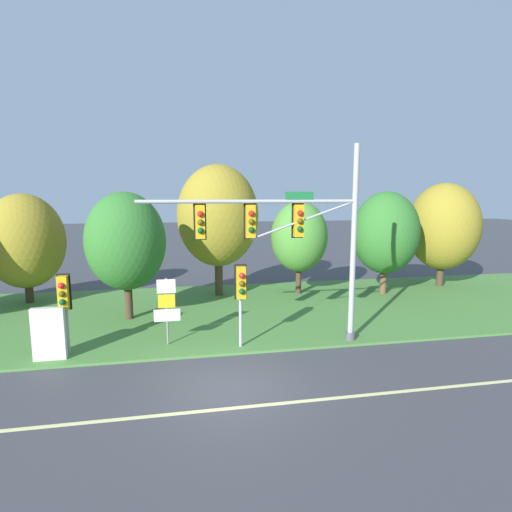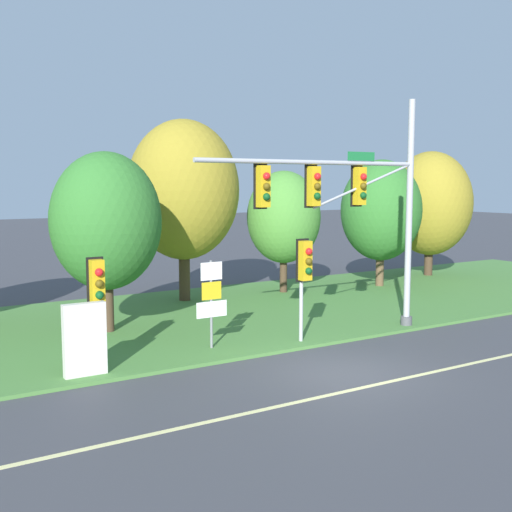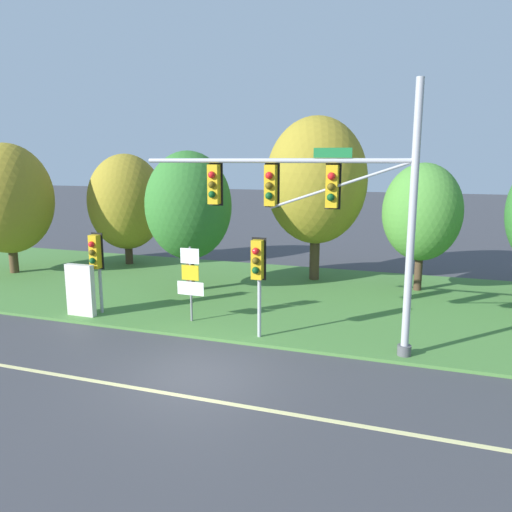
{
  "view_description": "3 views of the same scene",
  "coord_description": "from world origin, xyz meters",
  "px_view_note": "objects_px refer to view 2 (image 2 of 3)",
  "views": [
    {
      "loc": [
        -1.41,
        -11.53,
        5.88
      ],
      "look_at": [
        1.46,
        3.6,
        3.56
      ],
      "focal_mm": 28.0,
      "sensor_mm": 36.0,
      "label": 1
    },
    {
      "loc": [
        -10.88,
        -12.88,
        5.07
      ],
      "look_at": [
        -0.22,
        4.22,
        2.75
      ],
      "focal_mm": 45.0,
      "sensor_mm": 36.0,
      "label": 2
    },
    {
      "loc": [
        5.63,
        -11.36,
        5.72
      ],
      "look_at": [
        0.21,
        4.39,
        2.48
      ],
      "focal_mm": 35.0,
      "sensor_mm": 36.0,
      "label": 3
    }
  ],
  "objects_px": {
    "tree_furthest_back": "(430,204)",
    "tree_behind_signpost": "(106,221)",
    "info_kiosk": "(85,340)",
    "tree_tall_centre": "(284,217)",
    "pedestrian_signal_further_along": "(97,289)",
    "route_sign_post": "(211,296)",
    "tree_right_far": "(381,210)",
    "tree_mid_verge": "(183,190)",
    "traffic_signal_mast": "(353,199)",
    "pedestrian_signal_near_kerb": "(305,267)"
  },
  "relations": [
    {
      "from": "tree_furthest_back",
      "to": "tree_behind_signpost",
      "type": "bearing_deg",
      "value": -169.32
    },
    {
      "from": "tree_behind_signpost",
      "to": "info_kiosk",
      "type": "distance_m",
      "value": 5.7
    },
    {
      "from": "tree_tall_centre",
      "to": "pedestrian_signal_further_along",
      "type": "bearing_deg",
      "value": -146.07
    },
    {
      "from": "route_sign_post",
      "to": "tree_right_far",
      "type": "bearing_deg",
      "value": 26.15
    },
    {
      "from": "tree_mid_verge",
      "to": "tree_furthest_back",
      "type": "height_order",
      "value": "tree_mid_verge"
    },
    {
      "from": "tree_mid_verge",
      "to": "tree_right_far",
      "type": "relative_size",
      "value": 1.25
    },
    {
      "from": "traffic_signal_mast",
      "to": "tree_tall_centre",
      "type": "bearing_deg",
      "value": 71.16
    },
    {
      "from": "traffic_signal_mast",
      "to": "pedestrian_signal_near_kerb",
      "type": "distance_m",
      "value": 2.87
    },
    {
      "from": "tree_furthest_back",
      "to": "tree_right_far",
      "type": "bearing_deg",
      "value": -164.86
    },
    {
      "from": "tree_right_far",
      "to": "tree_mid_verge",
      "type": "bearing_deg",
      "value": 171.23
    },
    {
      "from": "tree_tall_centre",
      "to": "tree_mid_verge",
      "type": "bearing_deg",
      "value": 173.78
    },
    {
      "from": "route_sign_post",
      "to": "tree_right_far",
      "type": "height_order",
      "value": "tree_right_far"
    },
    {
      "from": "traffic_signal_mast",
      "to": "tree_tall_centre",
      "type": "relative_size",
      "value": 1.53
    },
    {
      "from": "route_sign_post",
      "to": "tree_tall_centre",
      "type": "relative_size",
      "value": 0.48
    },
    {
      "from": "traffic_signal_mast",
      "to": "info_kiosk",
      "type": "height_order",
      "value": "traffic_signal_mast"
    },
    {
      "from": "tree_behind_signpost",
      "to": "pedestrian_signal_further_along",
      "type": "bearing_deg",
      "value": -112.33
    },
    {
      "from": "pedestrian_signal_near_kerb",
      "to": "route_sign_post",
      "type": "height_order",
      "value": "pedestrian_signal_near_kerb"
    },
    {
      "from": "tree_behind_signpost",
      "to": "tree_right_far",
      "type": "height_order",
      "value": "tree_right_far"
    },
    {
      "from": "traffic_signal_mast",
      "to": "pedestrian_signal_further_along",
      "type": "bearing_deg",
      "value": 176.83
    },
    {
      "from": "tree_furthest_back",
      "to": "pedestrian_signal_near_kerb",
      "type": "bearing_deg",
      "value": -150.01
    },
    {
      "from": "pedestrian_signal_near_kerb",
      "to": "tree_furthest_back",
      "type": "relative_size",
      "value": 0.49
    },
    {
      "from": "tree_behind_signpost",
      "to": "route_sign_post",
      "type": "bearing_deg",
      "value": -63.28
    },
    {
      "from": "tree_right_far",
      "to": "info_kiosk",
      "type": "distance_m",
      "value": 18.04
    },
    {
      "from": "pedestrian_signal_near_kerb",
      "to": "tree_mid_verge",
      "type": "xyz_separation_m",
      "value": [
        -0.04,
        8.48,
        2.27
      ]
    },
    {
      "from": "tree_right_far",
      "to": "tree_behind_signpost",
      "type": "bearing_deg",
      "value": -170.81
    },
    {
      "from": "pedestrian_signal_further_along",
      "to": "route_sign_post",
      "type": "relative_size",
      "value": 1.13
    },
    {
      "from": "tree_behind_signpost",
      "to": "tree_mid_verge",
      "type": "relative_size",
      "value": 0.79
    },
    {
      "from": "route_sign_post",
      "to": "pedestrian_signal_near_kerb",
      "type": "bearing_deg",
      "value": -17.92
    },
    {
      "from": "tree_right_far",
      "to": "info_kiosk",
      "type": "relative_size",
      "value": 3.18
    },
    {
      "from": "pedestrian_signal_further_along",
      "to": "tree_furthest_back",
      "type": "relative_size",
      "value": 0.46
    },
    {
      "from": "traffic_signal_mast",
      "to": "info_kiosk",
      "type": "relative_size",
      "value": 4.43
    },
    {
      "from": "tree_mid_verge",
      "to": "tree_furthest_back",
      "type": "distance_m",
      "value": 14.37
    },
    {
      "from": "tree_mid_verge",
      "to": "tree_tall_centre",
      "type": "relative_size",
      "value": 1.38
    },
    {
      "from": "route_sign_post",
      "to": "tree_tall_centre",
      "type": "xyz_separation_m",
      "value": [
        7.45,
        7.07,
        1.81
      ]
    },
    {
      "from": "pedestrian_signal_near_kerb",
      "to": "pedestrian_signal_further_along",
      "type": "bearing_deg",
      "value": 175.18
    },
    {
      "from": "tree_right_far",
      "to": "tree_furthest_back",
      "type": "distance_m",
      "value": 4.85
    },
    {
      "from": "pedestrian_signal_near_kerb",
      "to": "tree_tall_centre",
      "type": "distance_m",
      "value": 9.29
    },
    {
      "from": "tree_right_far",
      "to": "info_kiosk",
      "type": "xyz_separation_m",
      "value": [
        -16.49,
        -6.82,
        -2.69
      ]
    },
    {
      "from": "tree_mid_verge",
      "to": "tree_furthest_back",
      "type": "bearing_deg",
      "value": -0.9
    },
    {
      "from": "tree_mid_verge",
      "to": "tree_furthest_back",
      "type": "relative_size",
      "value": 1.15
    },
    {
      "from": "tree_mid_verge",
      "to": "tree_right_far",
      "type": "distance_m",
      "value": 9.84
    },
    {
      "from": "pedestrian_signal_near_kerb",
      "to": "route_sign_post",
      "type": "distance_m",
      "value": 3.02
    },
    {
      "from": "route_sign_post",
      "to": "traffic_signal_mast",
      "type": "bearing_deg",
      "value": -9.83
    },
    {
      "from": "tree_right_far",
      "to": "pedestrian_signal_further_along",
      "type": "bearing_deg",
      "value": -158.05
    },
    {
      "from": "traffic_signal_mast",
      "to": "tree_mid_verge",
      "type": "height_order",
      "value": "traffic_signal_mast"
    },
    {
      "from": "tree_furthest_back",
      "to": "info_kiosk",
      "type": "xyz_separation_m",
      "value": [
        -21.16,
        -8.08,
        -2.89
      ]
    },
    {
      "from": "route_sign_post",
      "to": "tree_mid_verge",
      "type": "relative_size",
      "value": 0.35
    },
    {
      "from": "tree_tall_centre",
      "to": "tree_furthest_back",
      "type": "relative_size",
      "value": 0.83
    },
    {
      "from": "pedestrian_signal_further_along",
      "to": "tree_tall_centre",
      "type": "distance_m",
      "value": 13.37
    },
    {
      "from": "route_sign_post",
      "to": "info_kiosk",
      "type": "xyz_separation_m",
      "value": [
        -4.08,
        -0.73,
        -0.64
      ]
    }
  ]
}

